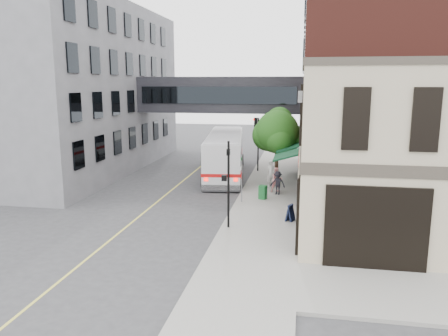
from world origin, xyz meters
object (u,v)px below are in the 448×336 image
at_px(pedestrian_b, 277,180).
at_px(pedestrian_c, 278,183).
at_px(bus, 225,153).
at_px(pedestrian_a, 271,174).
at_px(newspaper_box, 263,192).
at_px(sandwich_board, 290,213).

distance_m(pedestrian_b, pedestrian_c, 0.68).
height_order(bus, pedestrian_a, bus).
xyz_separation_m(pedestrian_a, newspaper_box, (-0.27, -3.53, -0.51)).
distance_m(newspaper_box, sandwich_board, 4.66).
distance_m(bus, pedestrian_c, 7.93).
height_order(pedestrian_b, newspaper_box, pedestrian_b).
bearing_deg(bus, sandwich_board, -64.47).
distance_m(bus, pedestrian_a, 5.88).
xyz_separation_m(pedestrian_c, newspaper_box, (-0.87, -1.36, -0.34)).
bearing_deg(sandwich_board, pedestrian_c, 124.41).
xyz_separation_m(bus, newspaper_box, (3.83, -7.68, -1.28)).
height_order(pedestrian_a, sandwich_board, pedestrian_a).
distance_m(pedestrian_b, sandwich_board, 6.40).
xyz_separation_m(bus, pedestrian_c, (4.70, -6.32, -0.93)).
relative_size(bus, newspaper_box, 14.19).
xyz_separation_m(pedestrian_a, sandwich_board, (1.61, -7.80, -0.50)).
bearing_deg(pedestrian_c, pedestrian_a, 120.29).
bearing_deg(newspaper_box, pedestrian_a, 107.42).
xyz_separation_m(pedestrian_b, newspaper_box, (-0.76, -2.02, -0.40)).
distance_m(bus, newspaper_box, 8.68).
height_order(pedestrian_c, sandwich_board, pedestrian_c).
distance_m(pedestrian_a, newspaper_box, 3.58).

